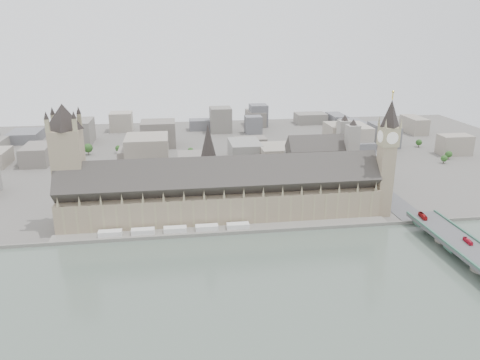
{
  "coord_description": "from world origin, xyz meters",
  "views": [
    {
      "loc": [
        -37.4,
        -348.4,
        156.85
      ],
      "look_at": [
        18.2,
        38.18,
        27.56
      ],
      "focal_mm": 35.0,
      "sensor_mm": 36.0,
      "label": 1
    }
  ],
  "objects": [
    {
      "name": "victoria_tower",
      "position": [
        -122.0,
        26.0,
        55.2
      ],
      "size": [
        30.0,
        30.0,
        100.0
      ],
      "color": "gray",
      "rests_on": "ground"
    },
    {
      "name": "elizabeth_tower",
      "position": [
        138.0,
        8.0,
        58.09
      ],
      "size": [
        17.0,
        17.0,
        107.5
      ],
      "color": "gray",
      "rests_on": "ground"
    },
    {
      "name": "embankment_wall",
      "position": [
        0.0,
        -15.0,
        1.5
      ],
      "size": [
        600.0,
        1.5,
        3.0
      ],
      "primitive_type": "cube",
      "color": "slate",
      "rests_on": "ground"
    },
    {
      "name": "central_tower",
      "position": [
        -10.0,
        26.0,
        57.92
      ],
      "size": [
        13.0,
        13.0,
        48.0
      ],
      "color": "gray",
      "rests_on": "ground"
    },
    {
      "name": "park_trees",
      "position": [
        -10.0,
        60.0,
        7.5
      ],
      "size": [
        110.0,
        30.0,
        15.0
      ],
      "primitive_type": null,
      "color": "#1E3F16",
      "rests_on": "ground"
    },
    {
      "name": "red_bus_north",
      "position": [
        156.9,
        -26.7,
        11.97
      ],
      "size": [
        4.39,
        12.6,
        3.44
      ],
      "primitive_type": "imported",
      "rotation": [
        0.0,
        0.0,
        -0.12
      ],
      "color": "#A91315",
      "rests_on": "westminster_bridge"
    },
    {
      "name": "palace_of_westminster",
      "position": [
        0.0,
        19.7,
        22.71
      ],
      "size": [
        265.0,
        40.73,
        55.44
      ],
      "color": "gray",
      "rests_on": "ground"
    },
    {
      "name": "car_approach",
      "position": [
        165.32,
        45.22,
        10.89
      ],
      "size": [
        3.13,
        4.78,
        1.29
      ],
      "primitive_type": "imported",
      "rotation": [
        0.0,
        0.0,
        -0.33
      ],
      "color": "gray",
      "rests_on": "westminster_bridge"
    },
    {
      "name": "red_bus_south",
      "position": [
        165.48,
        -73.7,
        11.68
      ],
      "size": [
        3.27,
        10.4,
        2.85
      ],
      "primitive_type": "imported",
      "rotation": [
        0.0,
        0.0,
        -0.09
      ],
      "color": "red",
      "rests_on": "westminster_bridge"
    },
    {
      "name": "westminster_bridge",
      "position": [
        162.0,
        -87.5,
        5.12
      ],
      "size": [
        25.0,
        325.0,
        10.25
      ],
      "primitive_type": "cube",
      "color": "#474749",
      "rests_on": "ground"
    },
    {
      "name": "terrace_tents",
      "position": [
        -40.0,
        -7.0,
        4.0
      ],
      "size": [
        118.0,
        7.0,
        4.0
      ],
      "color": "white",
      "rests_on": "river_terrace"
    },
    {
      "name": "westminster_abbey",
      "position": [
        110.92,
        95.0,
        25.08
      ],
      "size": [
        68.0,
        36.0,
        64.0
      ],
      "color": "gray",
      "rests_on": "ground"
    },
    {
      "name": "ground",
      "position": [
        0.0,
        0.0,
        0.0
      ],
      "size": [
        900.0,
        900.0,
        0.0
      ],
      "primitive_type": "plane",
      "color": "#595651",
      "rests_on": "ground"
    },
    {
      "name": "city_skyline_inland",
      "position": [
        0.0,
        245.0,
        19.0
      ],
      "size": [
        720.0,
        360.0,
        38.0
      ],
      "primitive_type": null,
      "color": "gray",
      "rests_on": "ground"
    },
    {
      "name": "river_terrace",
      "position": [
        0.0,
        -7.5,
        1.0
      ],
      "size": [
        270.0,
        15.0,
        2.0
      ],
      "primitive_type": "cube",
      "color": "slate",
      "rests_on": "ground"
    }
  ]
}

